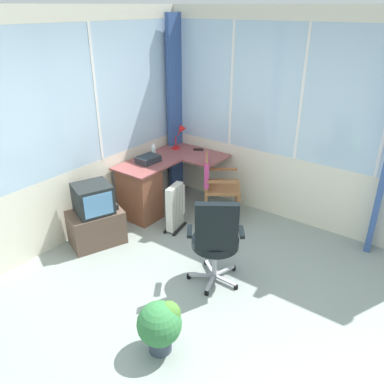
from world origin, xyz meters
TOP-DOWN VIEW (x-y plane):
  - ground at (0.00, 0.00)m, footprint 5.56×5.03m
  - north_window_panel at (-0.00, 2.04)m, footprint 4.56×0.07m
  - east_window_panel at (2.31, 0.00)m, footprint 0.07×4.03m
  - curtain_corner at (2.18, 1.91)m, footprint 0.31×0.09m
  - desk at (1.15, 1.67)m, footprint 1.43×1.05m
  - desk_lamp at (2.06, 1.71)m, footprint 0.24×0.20m
  - tv_remote at (2.13, 1.45)m, footprint 0.12×0.15m
  - spray_bottle at (1.50, 1.78)m, footprint 0.06×0.06m
  - paper_tray at (1.31, 1.71)m, footprint 0.31×0.25m
  - wooden_armchair at (1.70, 0.88)m, footprint 0.67×0.67m
  - office_chair at (0.47, 0.03)m, footprint 0.60×0.61m
  - tv_on_stand at (0.27, 1.67)m, footprint 0.76×0.65m
  - space_heater at (1.13, 1.10)m, footprint 0.41×0.24m
  - potted_plant at (-0.55, -0.10)m, footprint 0.39×0.39m

SIDE VIEW (x-z plane):
  - ground at x=0.00m, z-range -0.06..0.00m
  - potted_plant at x=-0.55m, z-range 0.04..0.53m
  - space_heater at x=1.13m, z-range 0.00..0.64m
  - tv_on_stand at x=0.27m, z-range -0.05..0.75m
  - desk at x=1.15m, z-range 0.04..0.79m
  - wooden_armchair at x=1.70m, z-range 0.13..1.02m
  - office_chair at x=0.47m, z-range 0.07..1.10m
  - tv_remote at x=2.13m, z-range 0.75..0.77m
  - paper_tray at x=1.31m, z-range 0.75..0.84m
  - spray_bottle at x=1.50m, z-range 0.75..0.96m
  - desk_lamp at x=2.06m, z-range 0.81..1.17m
  - curtain_corner at x=2.18m, z-range 0.00..2.64m
  - north_window_panel at x=0.00m, z-range 0.00..2.73m
  - east_window_panel at x=2.31m, z-range 0.00..2.74m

